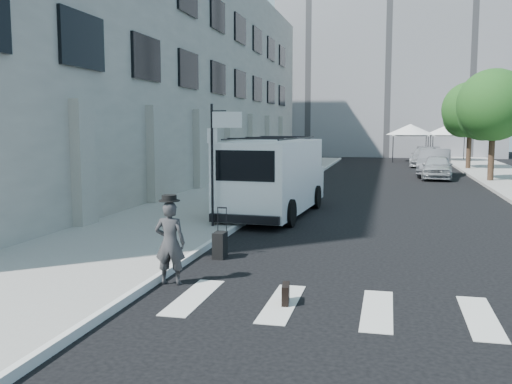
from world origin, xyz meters
The scene contains 16 objects.
ground centered at (0.00, 0.00, 0.00)m, with size 120.00×120.00×0.00m, color black.
sidewalk_left centered at (-4.25, 16.00, 0.07)m, with size 4.50×48.00×0.15m, color gray.
building_left centered at (-11.50, 18.00, 6.00)m, with size 10.00×44.00×12.00m, color gray.
building_far centered at (2.00, 50.00, 12.50)m, with size 22.00×12.00×25.00m, color slate.
sign_pole centered at (-2.36, 3.20, 2.65)m, with size 1.03×0.07×3.50m.
tree_near centered at (7.50, 20.15, 3.97)m, with size 3.80×3.83×6.03m.
tree_far centered at (7.50, 29.15, 3.97)m, with size 3.80×3.83×6.03m.
tent_left centered at (4.00, 38.00, 2.71)m, with size 4.00×4.00×3.20m.
tent_right centered at (7.20, 38.50, 2.71)m, with size 4.00×4.00×3.20m.
businessman centered at (-1.71, -2.31, 0.81)m, with size 0.59×0.39×1.61m, color #313033.
briefcase centered at (0.66, -3.00, 0.17)m, with size 0.12×0.44×0.34m, color black.
suitcase centered at (-1.42, 0.01, 0.31)m, with size 0.26×0.42×1.16m.
cargo_van centered at (-1.48, 6.68, 1.31)m, with size 2.75×6.92×2.53m.
parked_car_a centered at (5.00, 21.68, 0.69)m, with size 1.64×4.07×1.39m, color #ACB0B4.
parked_car_b centered at (5.00, 23.69, 0.82)m, with size 1.73×4.97×1.64m, color #5B5D63.
parked_car_c centered at (5.00, 32.26, 0.73)m, with size 2.06×5.06×1.47m, color #9C9FA3.
Camera 1 is at (2.33, -12.33, 3.02)m, focal length 40.00 mm.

